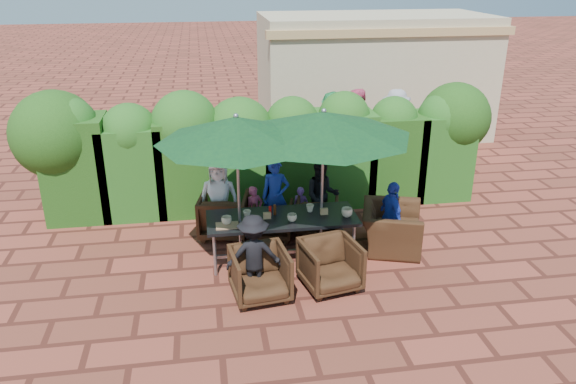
{
  "coord_description": "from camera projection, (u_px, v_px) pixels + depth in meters",
  "views": [
    {
      "loc": [
        -1.19,
        -7.86,
        4.47
      ],
      "look_at": [
        0.12,
        0.4,
        1.04
      ],
      "focal_mm": 35.0,
      "sensor_mm": 36.0,
      "label": 1
    }
  ],
  "objects": [
    {
      "name": "cup_c",
      "position": [
        292.0,
        218.0,
        8.67
      ],
      "size": [
        0.15,
        0.15,
        0.12
      ],
      "primitive_type": "imported",
      "color": "beige",
      "rests_on": "dining_table"
    },
    {
      "name": "chair_near_left",
      "position": [
        260.0,
        272.0,
        7.95
      ],
      "size": [
        0.87,
        0.83,
        0.81
      ],
      "primitive_type": "imported",
      "rotation": [
        0.0,
        0.0,
        0.13
      ],
      "color": "black",
      "rests_on": "ground"
    },
    {
      "name": "chair_far_right",
      "position": [
        318.0,
        212.0,
        9.92
      ],
      "size": [
        0.86,
        0.83,
        0.74
      ],
      "primitive_type": "imported",
      "rotation": [
        0.0,
        0.0,
        2.91
      ],
      "color": "black",
      "rests_on": "ground"
    },
    {
      "name": "adult_far_left",
      "position": [
        219.0,
        198.0,
        9.67
      ],
      "size": [
        0.75,
        0.51,
        1.41
      ],
      "primitive_type": "imported",
      "rotation": [
        0.0,
        0.0,
        -0.15
      ],
      "color": "white",
      "rests_on": "ground"
    },
    {
      "name": "umbrella_left",
      "position": [
        236.0,
        130.0,
        8.15
      ],
      "size": [
        2.4,
        2.4,
        2.46
      ],
      "color": "gray",
      "rests_on": "ground"
    },
    {
      "name": "umbrella_right",
      "position": [
        324.0,
        124.0,
        8.42
      ],
      "size": [
        2.73,
        2.73,
        2.46
      ],
      "color": "gray",
      "rests_on": "ground"
    },
    {
      "name": "sauce_bottle",
      "position": [
        275.0,
        210.0,
        8.89
      ],
      "size": [
        0.04,
        0.04,
        0.17
      ],
      "primitive_type": "cylinder",
      "color": "#4C230C",
      "rests_on": "dining_table"
    },
    {
      "name": "adult_far_mid",
      "position": [
        275.0,
        196.0,
        9.82
      ],
      "size": [
        0.52,
        0.44,
        1.34
      ],
      "primitive_type": "imported",
      "rotation": [
        0.0,
        0.0,
        -0.1
      ],
      "color": "#213AB3",
      "rests_on": "ground"
    },
    {
      "name": "chair_far_mid",
      "position": [
        273.0,
        218.0,
        9.75
      ],
      "size": [
        0.8,
        0.77,
        0.69
      ],
      "primitive_type": "imported",
      "rotation": [
        0.0,
        0.0,
        2.9
      ],
      "color": "black",
      "rests_on": "ground"
    },
    {
      "name": "cup_e",
      "position": [
        347.0,
        212.0,
        8.83
      ],
      "size": [
        0.18,
        0.18,
        0.14
      ],
      "primitive_type": "imported",
      "color": "beige",
      "rests_on": "dining_table"
    },
    {
      "name": "child_left",
      "position": [
        255.0,
        211.0,
        9.8
      ],
      "size": [
        0.4,
        0.37,
        0.89
      ],
      "primitive_type": "imported",
      "rotation": [
        0.0,
        0.0,
        0.43
      ],
      "color": "#D54B73",
      "rests_on": "ground"
    },
    {
      "name": "chair_end_right",
      "position": [
        392.0,
        221.0,
        9.32
      ],
      "size": [
        1.02,
        1.27,
        0.96
      ],
      "primitive_type": "imported",
      "rotation": [
        0.0,
        0.0,
        1.26
      ],
      "color": "black",
      "rests_on": "ground"
    },
    {
      "name": "pedestrian_c",
      "position": [
        395.0,
        126.0,
        13.24
      ],
      "size": [
        1.19,
        0.67,
        1.76
      ],
      "primitive_type": "imported",
      "rotation": [
        0.0,
        0.0,
        3.0
      ],
      "color": "gray",
      "rests_on": "ground"
    },
    {
      "name": "pedestrian_a",
      "position": [
        332.0,
        130.0,
        12.8
      ],
      "size": [
        1.81,
        1.18,
        1.82
      ],
      "primitive_type": "imported",
      "rotation": [
        0.0,
        0.0,
        2.77
      ],
      "color": "#299851",
      "rests_on": "ground"
    },
    {
      "name": "adult_far_right",
      "position": [
        322.0,
        196.0,
        9.94
      ],
      "size": [
        0.66,
        0.46,
        1.28
      ],
      "primitive_type": "imported",
      "rotation": [
        0.0,
        0.0,
        -0.14
      ],
      "color": "black",
      "rests_on": "ground"
    },
    {
      "name": "chair_far_left",
      "position": [
        224.0,
        213.0,
        9.77
      ],
      "size": [
        0.96,
        0.92,
        0.84
      ],
      "primitive_type": "imported",
      "rotation": [
        0.0,
        0.0,
        2.94
      ],
      "color": "black",
      "rests_on": "ground"
    },
    {
      "name": "number_block_left",
      "position": [
        267.0,
        216.0,
        8.77
      ],
      "size": [
        0.12,
        0.06,
        0.1
      ],
      "primitive_type": "cube",
      "color": "tan",
      "rests_on": "dining_table"
    },
    {
      "name": "child_right",
      "position": [
        300.0,
        209.0,
        10.0
      ],
      "size": [
        0.36,
        0.33,
        0.8
      ],
      "primitive_type": "imported",
      "rotation": [
        0.0,
        0.0,
        -0.43
      ],
      "color": "#844BA2",
      "rests_on": "ground"
    },
    {
      "name": "ketchup_bottle",
      "position": [
        270.0,
        211.0,
        8.84
      ],
      "size": [
        0.04,
        0.04,
        0.17
      ],
      "primitive_type": "cylinder",
      "color": "#B20C0A",
      "rests_on": "dining_table"
    },
    {
      "name": "adult_near_left",
      "position": [
        254.0,
        255.0,
        7.98
      ],
      "size": [
        0.79,
        0.37,
        1.22
      ],
      "primitive_type": "imported",
      "rotation": [
        0.0,
        0.0,
        3.13
      ],
      "color": "black",
      "rests_on": "ground"
    },
    {
      "name": "cup_d",
      "position": [
        310.0,
        208.0,
        9.01
      ],
      "size": [
        0.13,
        0.13,
        0.12
      ],
      "primitive_type": "imported",
      "color": "beige",
      "rests_on": "dining_table"
    },
    {
      "name": "ground",
      "position": [
        285.0,
        261.0,
        9.05
      ],
      "size": [
        80.0,
        80.0,
        0.0
      ],
      "primitive_type": "plane",
      "color": "brown",
      "rests_on": "ground"
    },
    {
      "name": "dining_table",
      "position": [
        282.0,
        221.0,
        8.87
      ],
      "size": [
        2.37,
        0.9,
        0.75
      ],
      "color": "black",
      "rests_on": "ground"
    },
    {
      "name": "cup_b",
      "position": [
        247.0,
        214.0,
        8.8
      ],
      "size": [
        0.12,
        0.12,
        0.12
      ],
      "primitive_type": "imported",
      "color": "beige",
      "rests_on": "dining_table"
    },
    {
      "name": "adult_end_right",
      "position": [
        391.0,
        216.0,
        9.21
      ],
      "size": [
        0.43,
        0.74,
        1.2
      ],
      "primitive_type": "imported",
      "rotation": [
        0.0,
        0.0,
        1.69
      ],
      "color": "#213AB3",
      "rests_on": "ground"
    },
    {
      "name": "pedestrian_b",
      "position": [
        355.0,
        127.0,
        13.11
      ],
      "size": [
        1.01,
        0.88,
        1.8
      ],
      "primitive_type": "imported",
      "rotation": [
        0.0,
        0.0,
        3.64
      ],
      "color": "#D54B73",
      "rests_on": "ground"
    },
    {
      "name": "chair_near_right",
      "position": [
        331.0,
        263.0,
        8.19
      ],
      "size": [
        0.92,
        0.88,
        0.81
      ],
      "primitive_type": "imported",
      "rotation": [
        0.0,
        0.0,
        0.21
      ],
      "color": "black",
      "rests_on": "ground"
    },
    {
      "name": "serving_tray",
      "position": [
        227.0,
        226.0,
        8.53
      ],
      "size": [
        0.35,
        0.25,
        0.02
      ],
      "primitive_type": "cube",
      "color": "#A77750",
      "rests_on": "dining_table"
    },
    {
      "name": "cup_a",
      "position": [
        227.0,
        220.0,
        8.57
      ],
      "size": [
        0.16,
        0.16,
        0.13
      ],
      "primitive_type": "imported",
      "color": "beige",
      "rests_on": "dining_table"
    },
    {
      "name": "number_block_right",
      "position": [
        324.0,
        211.0,
        8.92
      ],
      "size": [
        0.12,
        0.06,
        0.1
      ],
      "primitive_type": "cube",
      "color": "tan",
      "rests_on": "dining_table"
    },
    {
      "name": "building",
      "position": [
        373.0,
        75.0,
        15.33
      ],
      "size": [
        6.2,
        3.08,
        3.2
      ],
      "color": "#BCAE8C",
      "rests_on": "ground"
    },
    {
      "name": "hedge_wall",
      "position": [
        254.0,
        144.0,
        10.65
      ],
      "size": [
        9.1,
        1.6,
        2.4
      ],
      "color": "#173A0F",
      "rests_on": "ground"
    }
  ]
}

